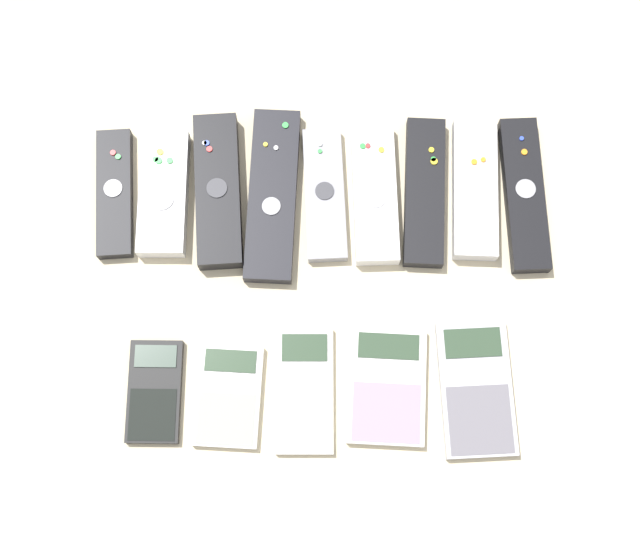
% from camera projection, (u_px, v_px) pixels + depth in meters
% --- Properties ---
extents(ground_plane, '(3.00, 3.00, 0.00)m').
position_uv_depth(ground_plane, '(320.00, 302.00, 1.08)').
color(ground_plane, beige).
extents(remote_0, '(0.05, 0.17, 0.02)m').
position_uv_depth(remote_0, '(115.00, 193.00, 1.10)').
color(remote_0, black).
rests_on(remote_0, ground_plane).
extents(remote_1, '(0.06, 0.16, 0.03)m').
position_uv_depth(remote_1, '(164.00, 193.00, 1.10)').
color(remote_1, white).
rests_on(remote_1, ground_plane).
extents(remote_2, '(0.07, 0.20, 0.03)m').
position_uv_depth(remote_2, '(218.00, 190.00, 1.10)').
color(remote_2, black).
rests_on(remote_2, ground_plane).
extents(remote_3, '(0.07, 0.22, 0.02)m').
position_uv_depth(remote_3, '(273.00, 195.00, 1.10)').
color(remote_3, black).
rests_on(remote_3, ground_plane).
extents(remote_4, '(0.06, 0.17, 0.02)m').
position_uv_depth(remote_4, '(325.00, 194.00, 1.10)').
color(remote_4, gray).
rests_on(remote_4, ground_plane).
extents(remote_5, '(0.06, 0.18, 0.03)m').
position_uv_depth(remote_5, '(375.00, 193.00, 1.10)').
color(remote_5, white).
rests_on(remote_5, ground_plane).
extents(remote_6, '(0.06, 0.19, 0.02)m').
position_uv_depth(remote_6, '(425.00, 192.00, 1.10)').
color(remote_6, black).
rests_on(remote_6, ground_plane).
extents(remote_7, '(0.06, 0.18, 0.03)m').
position_uv_depth(remote_7, '(475.00, 190.00, 1.10)').
color(remote_7, silver).
rests_on(remote_7, ground_plane).
extents(remote_8, '(0.05, 0.20, 0.02)m').
position_uv_depth(remote_8, '(524.00, 195.00, 1.10)').
color(remote_8, black).
rests_on(remote_8, ground_plane).
extents(calculator_0, '(0.06, 0.12, 0.01)m').
position_uv_depth(calculator_0, '(154.00, 391.00, 1.04)').
color(calculator_0, black).
rests_on(calculator_0, ground_plane).
extents(calculator_1, '(0.08, 0.12, 0.01)m').
position_uv_depth(calculator_1, '(228.00, 396.00, 1.04)').
color(calculator_1, silver).
rests_on(calculator_1, ground_plane).
extents(calculator_2, '(0.07, 0.15, 0.01)m').
position_uv_depth(calculator_2, '(304.00, 390.00, 1.04)').
color(calculator_2, silver).
rests_on(calculator_2, ground_plane).
extents(calculator_3, '(0.10, 0.14, 0.02)m').
position_uv_depth(calculator_3, '(386.00, 386.00, 1.04)').
color(calculator_3, silver).
rests_on(calculator_3, ground_plane).
extents(calculator_4, '(0.09, 0.16, 0.01)m').
position_uv_depth(calculator_4, '(476.00, 389.00, 1.04)').
color(calculator_4, '#B2B2B7').
rests_on(calculator_4, ground_plane).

